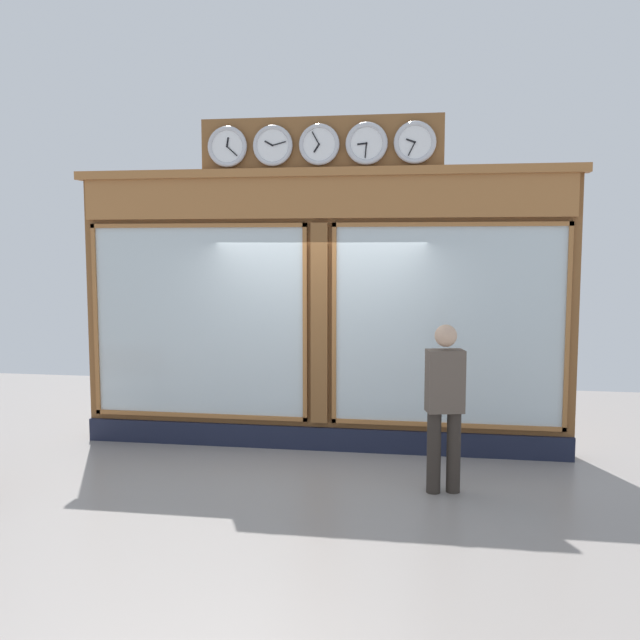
# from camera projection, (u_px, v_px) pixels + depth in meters

# --- Properties ---
(ground_plane) EXTENTS (14.00, 14.00, 0.00)m
(ground_plane) POSITION_uv_depth(u_px,v_px,m) (267.00, 545.00, 5.86)
(ground_plane) COLOR gray
(shop_facade) EXTENTS (6.02, 0.42, 3.95)m
(shop_facade) POSITION_uv_depth(u_px,v_px,m) (322.00, 307.00, 8.55)
(shop_facade) COLOR brown
(shop_facade) RESTS_ON ground_plane
(pedestrian) EXTENTS (0.40, 0.30, 1.69)m
(pedestrian) POSITION_uv_depth(u_px,v_px,m) (445.00, 401.00, 7.02)
(pedestrian) COLOR #312A24
(pedestrian) RESTS_ON ground_plane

